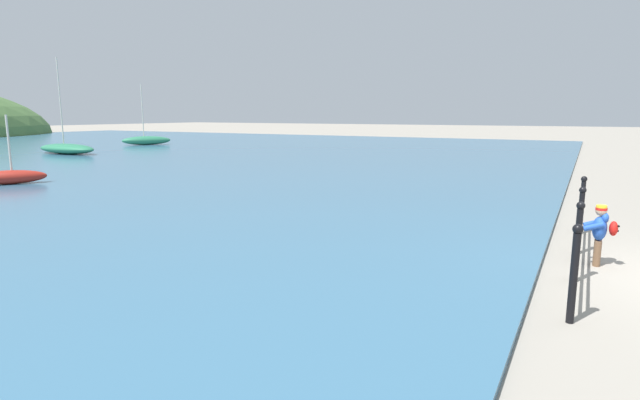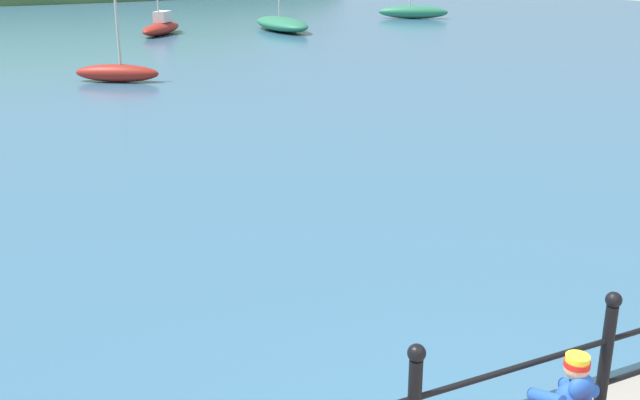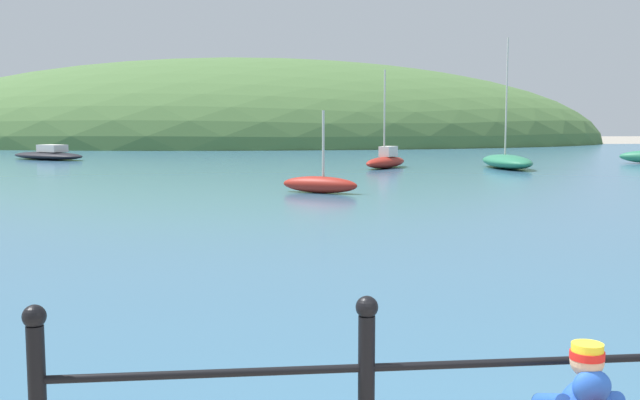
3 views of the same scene
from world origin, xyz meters
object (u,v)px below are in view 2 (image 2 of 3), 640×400
Objects in this scene: boat_blue_hull at (117,73)px; boat_green_fishing at (413,12)px; boat_mid_harbor at (282,24)px; boat_far_left at (161,27)px.

boat_blue_hull is 21.77m from boat_green_fishing.
boat_green_fishing is (8.46, 2.54, 0.03)m from boat_mid_harbor.
boat_mid_harbor is (5.10, -0.90, -0.01)m from boat_far_left.
boat_mid_harbor is 8.83m from boat_green_fishing.
boat_mid_harbor reaches higher than boat_blue_hull.
boat_mid_harbor is at bearing -9.99° from boat_far_left.
boat_far_left is at bearing 170.01° from boat_mid_harbor.
boat_far_left is at bearing 69.38° from boat_blue_hull.
boat_far_left reaches higher than boat_blue_hull.
boat_green_fishing is at bearing 35.55° from boat_blue_hull.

